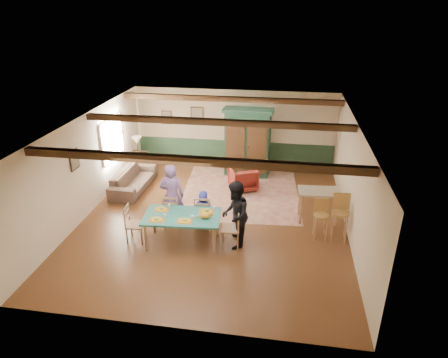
# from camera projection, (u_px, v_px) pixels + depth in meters

# --- Properties ---
(floor) EXTENTS (8.00, 8.00, 0.00)m
(floor) POSITION_uv_depth(u_px,v_px,m) (214.00, 219.00, 10.87)
(floor) COLOR #4B2815
(floor) RESTS_ON ground
(wall_back) EXTENTS (7.00, 0.02, 2.70)m
(wall_back) POSITION_uv_depth(u_px,v_px,m) (234.00, 129.00, 13.92)
(wall_back) COLOR beige
(wall_back) RESTS_ON floor
(wall_left) EXTENTS (0.02, 8.00, 2.70)m
(wall_left) POSITION_uv_depth(u_px,v_px,m) (87.00, 166.00, 10.81)
(wall_left) COLOR beige
(wall_left) RESTS_ON floor
(wall_right) EXTENTS (0.02, 8.00, 2.70)m
(wall_right) POSITION_uv_depth(u_px,v_px,m) (353.00, 182.00, 9.81)
(wall_right) COLOR beige
(wall_right) RESTS_ON floor
(ceiling) EXTENTS (7.00, 8.00, 0.02)m
(ceiling) POSITION_uv_depth(u_px,v_px,m) (213.00, 123.00, 9.76)
(ceiling) COLOR white
(ceiling) RESTS_ON wall_back
(wainscot_back) EXTENTS (6.95, 0.03, 0.90)m
(wainscot_back) POSITION_uv_depth(u_px,v_px,m) (234.00, 153.00, 14.27)
(wainscot_back) COLOR #1F3A24
(wainscot_back) RESTS_ON floor
(ceiling_beam_front) EXTENTS (6.95, 0.16, 0.16)m
(ceiling_beam_front) POSITION_uv_depth(u_px,v_px,m) (191.00, 161.00, 7.72)
(ceiling_beam_front) COLOR black
(ceiling_beam_front) RESTS_ON ceiling
(ceiling_beam_mid) EXTENTS (6.95, 0.16, 0.16)m
(ceiling_beam_mid) POSITION_uv_depth(u_px,v_px,m) (216.00, 122.00, 10.16)
(ceiling_beam_mid) COLOR black
(ceiling_beam_mid) RESTS_ON ceiling
(ceiling_beam_back) EXTENTS (6.95, 0.16, 0.16)m
(ceiling_beam_back) POSITION_uv_depth(u_px,v_px,m) (230.00, 99.00, 12.50)
(ceiling_beam_back) COLOR black
(ceiling_beam_back) RESTS_ON ceiling
(window_left) EXTENTS (0.06, 1.60, 1.30)m
(window_left) POSITION_uv_depth(u_px,v_px,m) (112.00, 139.00, 12.26)
(window_left) COLOR white
(window_left) RESTS_ON wall_left
(picture_left_wall) EXTENTS (0.04, 0.42, 0.52)m
(picture_left_wall) POSITION_uv_depth(u_px,v_px,m) (74.00, 160.00, 10.10)
(picture_left_wall) COLOR gray
(picture_left_wall) RESTS_ON wall_left
(picture_back_a) EXTENTS (0.45, 0.04, 0.55)m
(picture_back_a) POSITION_uv_depth(u_px,v_px,m) (197.00, 115.00, 13.89)
(picture_back_a) COLOR gray
(picture_back_a) RESTS_ON wall_back
(picture_back_b) EXTENTS (0.38, 0.04, 0.48)m
(picture_back_b) POSITION_uv_depth(u_px,v_px,m) (167.00, 117.00, 14.11)
(picture_back_b) COLOR gray
(picture_back_b) RESTS_ON wall_back
(dining_table) EXTENTS (1.89, 1.15, 0.76)m
(dining_table) POSITION_uv_depth(u_px,v_px,m) (183.00, 229.00, 9.65)
(dining_table) COLOR #216B60
(dining_table) RESTS_ON floor
(dining_chair_far_left) EXTENTS (0.46, 0.48, 0.96)m
(dining_chair_far_left) POSITION_uv_depth(u_px,v_px,m) (172.00, 211.00, 10.30)
(dining_chair_far_left) COLOR #9D724E
(dining_chair_far_left) RESTS_ON floor
(dining_chair_far_right) EXTENTS (0.46, 0.48, 0.96)m
(dining_chair_far_right) POSITION_uv_depth(u_px,v_px,m) (203.00, 212.00, 10.24)
(dining_chair_far_right) COLOR #9D724E
(dining_chair_far_right) RESTS_ON floor
(dining_chair_end_left) EXTENTS (0.48, 0.46, 0.96)m
(dining_chair_end_left) POSITION_uv_depth(u_px,v_px,m) (135.00, 224.00, 9.70)
(dining_chair_end_left) COLOR #9D724E
(dining_chair_end_left) RESTS_ON floor
(dining_chair_end_right) EXTENTS (0.48, 0.46, 0.96)m
(dining_chair_end_right) POSITION_uv_depth(u_px,v_px,m) (231.00, 228.00, 9.53)
(dining_chair_end_right) COLOR #9D724E
(dining_chair_end_right) RESTS_ON floor
(person_man) EXTENTS (0.66, 0.46, 1.74)m
(person_man) POSITION_uv_depth(u_px,v_px,m) (172.00, 196.00, 10.22)
(person_man) COLOR #7B5A9A
(person_man) RESTS_ON floor
(person_woman) EXTENTS (0.69, 0.86, 1.67)m
(person_woman) POSITION_uv_depth(u_px,v_px,m) (235.00, 215.00, 9.37)
(person_woman) COLOR black
(person_woman) RESTS_ON floor
(person_child) EXTENTS (0.52, 0.36, 1.01)m
(person_child) POSITION_uv_depth(u_px,v_px,m) (203.00, 209.00, 10.31)
(person_child) COLOR #282FA0
(person_child) RESTS_ON floor
(cat) EXTENTS (0.37, 0.17, 0.18)m
(cat) POSITION_uv_depth(u_px,v_px,m) (205.00, 215.00, 9.33)
(cat) COLOR orange
(cat) RESTS_ON dining_table
(place_setting_near_left) EXTENTS (0.43, 0.33, 0.11)m
(place_setting_near_left) POSITION_uv_depth(u_px,v_px,m) (157.00, 218.00, 9.29)
(place_setting_near_left) COLOR gold
(place_setting_near_left) RESTS_ON dining_table
(place_setting_near_center) EXTENTS (0.43, 0.33, 0.11)m
(place_setting_near_center) POSITION_uv_depth(u_px,v_px,m) (184.00, 219.00, 9.24)
(place_setting_near_center) COLOR gold
(place_setting_near_center) RESTS_ON dining_table
(place_setting_far_left) EXTENTS (0.43, 0.33, 0.11)m
(place_setting_far_left) POSITION_uv_depth(u_px,v_px,m) (161.00, 208.00, 9.75)
(place_setting_far_left) COLOR gold
(place_setting_far_left) RESTS_ON dining_table
(place_setting_far_right) EXTENTS (0.43, 0.33, 0.11)m
(place_setting_far_right) POSITION_uv_depth(u_px,v_px,m) (206.00, 210.00, 9.66)
(place_setting_far_right) COLOR gold
(place_setting_far_right) RESTS_ON dining_table
(area_rug) EXTENTS (3.81, 4.42, 0.01)m
(area_rug) POSITION_uv_depth(u_px,v_px,m) (241.00, 190.00, 12.52)
(area_rug) COLOR beige
(area_rug) RESTS_ON floor
(armoire) EXTENTS (1.65, 0.75, 2.28)m
(armoire) POSITION_uv_depth(u_px,v_px,m) (248.00, 143.00, 13.17)
(armoire) COLOR black
(armoire) RESTS_ON floor
(armchair) EXTENTS (1.04, 1.05, 0.73)m
(armchair) POSITION_uv_depth(u_px,v_px,m) (243.00, 178.00, 12.43)
(armchair) COLOR #501110
(armchair) RESTS_ON floor
(sofa) EXTENTS (0.88, 2.15, 0.62)m
(sofa) POSITION_uv_depth(u_px,v_px,m) (133.00, 180.00, 12.48)
(sofa) COLOR #43332A
(sofa) RESTS_ON floor
(end_table) EXTENTS (0.53, 0.53, 0.65)m
(end_table) POSITION_uv_depth(u_px,v_px,m) (139.00, 162.00, 13.80)
(end_table) COLOR black
(end_table) RESTS_ON floor
(table_lamp) EXTENTS (0.33, 0.33, 0.59)m
(table_lamp) POSITION_uv_depth(u_px,v_px,m) (137.00, 145.00, 13.55)
(table_lamp) COLOR beige
(table_lamp) RESTS_ON end_table
(counter_table) EXTENTS (1.11, 0.70, 0.89)m
(counter_table) POSITION_uv_depth(u_px,v_px,m) (318.00, 206.00, 10.62)
(counter_table) COLOR #C2B296
(counter_table) RESTS_ON floor
(bar_stool_left) EXTENTS (0.39, 0.42, 1.04)m
(bar_stool_left) POSITION_uv_depth(u_px,v_px,m) (321.00, 220.00, 9.79)
(bar_stool_left) COLOR #B18345
(bar_stool_left) RESTS_ON floor
(bar_stool_right) EXTENTS (0.45, 0.49, 1.19)m
(bar_stool_right) POSITION_uv_depth(u_px,v_px,m) (340.00, 218.00, 9.70)
(bar_stool_right) COLOR #B18345
(bar_stool_right) RESTS_ON floor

